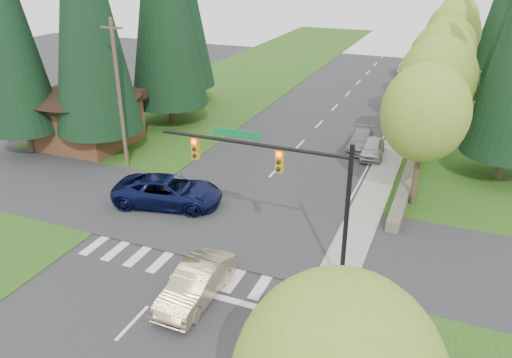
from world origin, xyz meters
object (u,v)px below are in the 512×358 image
Objects in this scene: parked_car_c at (394,109)px; parked_car_d at (406,87)px; sedan_champagne at (196,284)px; suv_navy at (168,191)px; parked_car_b at (361,140)px; parked_car_e at (406,68)px; parked_car_a at (372,148)px.

parked_car_d reaches higher than parked_car_c.
sedan_champagne is 9.12m from suv_navy.
suv_navy reaches higher than parked_car_c.
parked_car_d is (3.94, 38.03, -0.00)m from sedan_champagne.
parked_car_b is 1.00× the size of parked_car_d.
sedan_champagne is at bearing -153.62° from suv_navy.
parked_car_d is at bearing 84.75° from sedan_champagne.
suv_navy is at bearing -106.25° from parked_car_e.
sedan_champagne reaches higher than parked_car_e.
sedan_champagne is 0.96× the size of parked_car_e.
parked_car_c is at bearing -94.16° from parked_car_d.
parked_car_a is 18.69m from parked_car_d.
parked_car_c is (1.08, 9.39, 0.04)m from parked_car_b.
parked_car_a is at bearing -87.78° from parked_car_c.
parked_car_a is 10.69m from parked_car_c.
parked_car_e is at bearing 87.41° from sedan_champagne.
parked_car_e is at bearing 84.27° from parked_car_b.
parked_car_e is at bearing 87.82° from parked_car_a.
parked_car_a is 0.86× the size of parked_car_b.
parked_car_c is at bearing 77.48° from parked_car_b.
parked_car_d reaches higher than parked_car_b.
suv_navy is 32.38m from parked_car_d.
parked_car_c is 0.87× the size of parked_car_e.
suv_navy reaches higher than parked_car_a.
parked_car_c is at bearing 85.46° from parked_car_a.
parked_car_b is (-1.08, 1.30, -0.01)m from parked_car_a.
parked_car_d is at bearing 92.22° from parked_car_c.
suv_navy is (-5.71, 7.12, 0.10)m from sedan_champagne.
parked_car_e is at bearing 95.96° from parked_car_c.
parked_car_d is (0.00, 8.00, 0.07)m from parked_car_c.
parked_car_a is (9.65, 12.22, -0.21)m from suv_navy.
suv_navy is 16.01m from parked_car_b.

